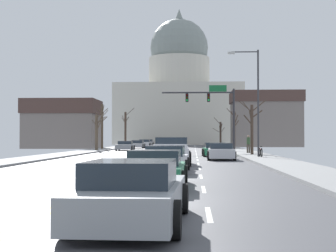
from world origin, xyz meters
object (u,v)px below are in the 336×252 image
Objects in this scene: sedan_near_04 at (166,160)px; sedan_oncoming_00 at (125,146)px; sedan_near_02 at (221,152)px; pedestrian_00 at (248,143)px; sedan_near_00 at (177,148)px; sedan_near_06 at (133,194)px; sedan_oncoming_01 at (138,144)px; pickup_truck_near_03 at (171,152)px; sedan_oncoming_03 at (148,143)px; sedan_near_05 at (156,170)px; street_lamp_right at (254,93)px; sedan_near_01 at (215,150)px; signal_gantry at (214,104)px; sedan_oncoming_02 at (145,143)px; bicycle_parked at (261,152)px.

sedan_near_04 reaches higher than sedan_oncoming_00.
sedan_near_02 is 12.24m from pedestrian_00.
sedan_oncoming_00 is at bearing 119.50° from sedan_near_00.
sedan_oncoming_01 is (-7.22, 67.37, -0.00)m from sedan_near_06.
pickup_truck_near_03 is at bearing 90.44° from sedan_near_06.
sedan_oncoming_03 reaches higher than sedan_near_06.
sedan_near_00 is 41.43m from sedan_near_06.
sedan_near_06 reaches higher than sedan_near_00.
sedan_near_04 is 7.19m from sedan_near_05.
sedan_oncoming_01 is (-13.07, 37.29, -4.45)m from street_lamp_right.
pickup_truck_near_03 reaches higher than sedan_oncoming_00.
street_lamp_right is at bearing 57.09° from pickup_truck_near_03.
sedan_near_02 is at bearing -75.32° from sedan_near_00.
signal_gantry is at bearing 88.07° from sedan_near_01.
sedan_near_05 is 7.20m from sedan_near_06.
bicycle_parked is (13.39, -46.94, -0.10)m from sedan_oncoming_02.
sedan_oncoming_00 is (-10.43, 25.80, -0.02)m from sedan_near_02.
sedan_near_04 is at bearing -96.35° from signal_gantry.
street_lamp_right reaches higher than bicycle_parked.
sedan_near_02 is at bearing -67.99° from sedan_oncoming_00.
sedan_near_00 is at bearing 120.31° from bicycle_parked.
sedan_near_04 is (-3.52, -31.65, -4.64)m from signal_gantry.
pickup_truck_near_03 is at bearing -77.74° from sedan_oncoming_00.
signal_gantry is 1.46× the size of pickup_truck_near_03.
sedan_near_00 is 44.44m from sedan_oncoming_03.
sedan_near_04 is at bearing -104.61° from pedestrian_00.
street_lamp_right is 1.77× the size of sedan_near_06.
pickup_truck_near_03 is 64.93m from sedan_oncoming_03.
bicycle_parked is at bearing 78.08° from sedan_near_06.
pickup_truck_near_03 reaches higher than sedan_oncoming_01.
pickup_truck_near_03 is at bearing -83.74° from sedan_oncoming_03.
sedan_near_04 reaches higher than sedan_near_00.
sedan_near_05 is at bearing -89.78° from sedan_near_04.
signal_gantry is 25.88m from pickup_truck_near_03.
sedan_near_06 reaches higher than sedan_oncoming_01.
bicycle_parked is (-0.10, -9.60, -0.60)m from pedestrian_00.
sedan_oncoming_02 is 2.66× the size of pedestrian_00.
pickup_truck_near_03 is 33.46m from sedan_oncoming_00.
signal_gantry reaches higher than sedan_oncoming_00.
sedan_near_04 is at bearing -89.72° from pickup_truck_near_03.
pickup_truck_near_03 reaches higher than sedan_near_02.
sedan_near_01 is 0.97× the size of sedan_near_06.
sedan_near_02 is 1.03× the size of sedan_oncoming_00.
pedestrian_00 is (3.02, -6.56, -4.14)m from signal_gantry.
sedan_oncoming_03 is at bearing 95.22° from sedan_near_05.
sedan_oncoming_02 reaches higher than sedan_oncoming_03.
sedan_near_02 and sedan_near_05 have the same top height.
sedan_oncoming_02 is at bearing 100.63° from sedan_near_00.
sedan_oncoming_02 is 48.82m from bicycle_parked.
sedan_near_04 is (0.03, -6.40, -0.15)m from pickup_truck_near_03.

